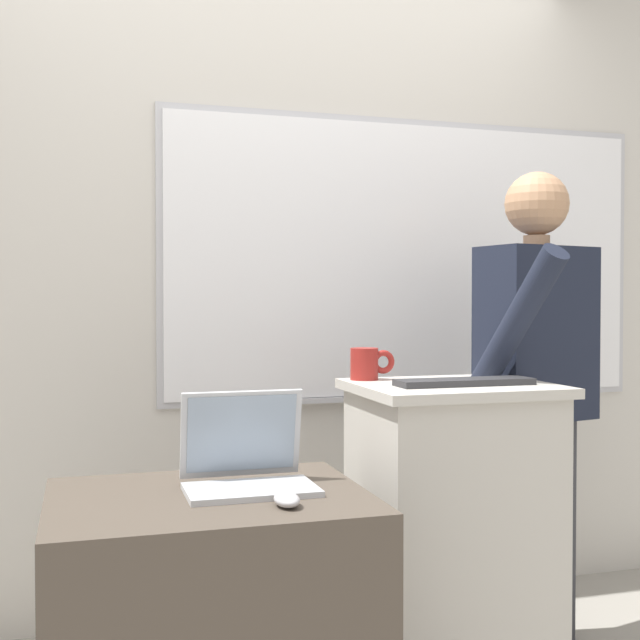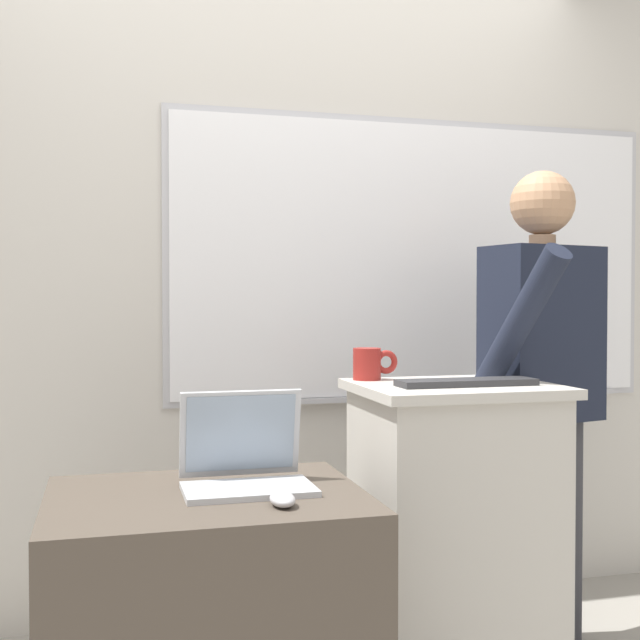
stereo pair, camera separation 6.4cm
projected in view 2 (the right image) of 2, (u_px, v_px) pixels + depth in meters
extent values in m
cube|color=beige|center=(272.00, 228.00, 3.14)|extent=(6.40, 0.12, 2.97)
cube|color=#B7B7BC|center=(417.00, 260.00, 3.22)|extent=(2.02, 0.02, 1.13)
cube|color=white|center=(418.00, 260.00, 3.22)|extent=(1.97, 0.02, 1.08)
cube|color=#B7B7BC|center=(419.00, 397.00, 3.22)|extent=(1.77, 0.04, 0.02)
cube|color=#BCB7AD|center=(454.00, 542.00, 2.47)|extent=(0.55, 0.47, 0.92)
cube|color=#BCB7AD|center=(454.00, 389.00, 2.46)|extent=(0.60, 0.51, 0.03)
cube|color=#4C4238|center=(207.00, 632.00, 2.05)|extent=(0.80, 0.63, 0.71)
cylinder|color=#333338|center=(516.00, 538.00, 2.72)|extent=(0.13, 0.13, 0.79)
cylinder|color=#333338|center=(563.00, 530.00, 2.82)|extent=(0.13, 0.13, 0.79)
cube|color=black|center=(542.00, 333.00, 2.75)|extent=(0.43, 0.30, 0.59)
cylinder|color=tan|center=(542.00, 241.00, 2.74)|extent=(0.09, 0.09, 0.04)
sphere|color=tan|center=(542.00, 203.00, 2.74)|extent=(0.22, 0.22, 0.22)
cylinder|color=black|center=(518.00, 326.00, 2.48)|extent=(0.17, 0.42, 0.50)
cylinder|color=black|center=(588.00, 339.00, 2.85)|extent=(0.08, 0.08, 0.57)
cube|color=#B7BABF|center=(249.00, 489.00, 2.05)|extent=(0.33, 0.21, 0.02)
cube|color=#B7BABF|center=(241.00, 433.00, 2.17)|extent=(0.33, 0.06, 0.24)
cube|color=#8C9EB2|center=(241.00, 433.00, 2.17)|extent=(0.29, 0.04, 0.21)
cube|color=#2D2D30|center=(466.00, 382.00, 2.40)|extent=(0.42, 0.11, 0.02)
ellipsoid|color=#BCBCC1|center=(282.00, 499.00, 1.92)|extent=(0.06, 0.10, 0.03)
cylinder|color=maroon|center=(367.00, 364.00, 2.57)|extent=(0.09, 0.09, 0.10)
torus|color=maroon|center=(386.00, 362.00, 2.59)|extent=(0.08, 0.02, 0.08)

